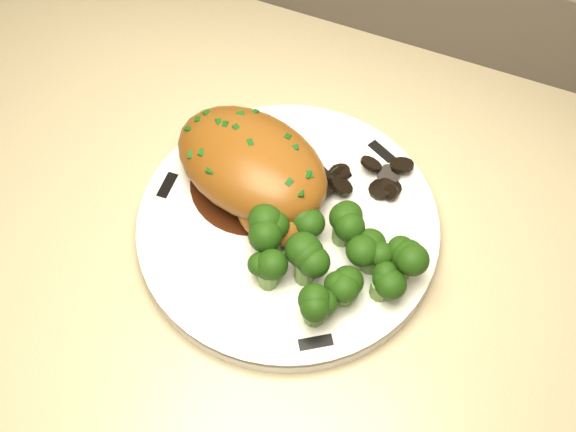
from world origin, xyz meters
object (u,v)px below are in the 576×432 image
at_px(counter, 357,411).
at_px(chicken_breast, 254,169).
at_px(plate, 288,227).
at_px(broccoli_florets, 330,261).

height_order(counter, chicken_breast, counter).
height_order(plate, broccoli_florets, broccoli_florets).
height_order(counter, broccoli_florets, counter).
bearing_deg(broccoli_florets, counter, 27.97).
height_order(counter, plate, counter).
relative_size(counter, chicken_breast, 10.56).
bearing_deg(counter, plate, 176.02).
distance_m(counter, chicken_breast, 0.52).
relative_size(counter, plate, 6.82).
distance_m(chicken_breast, broccoli_florets, 0.12).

